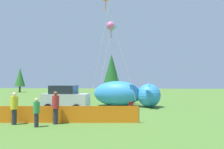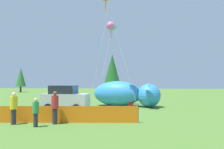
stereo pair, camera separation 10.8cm
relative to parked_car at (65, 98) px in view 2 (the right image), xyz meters
The scene contains 12 objects.
ground_plane 3.35m from the parked_car, 14.88° to the right, with size 120.00×120.00×0.00m, color #4C752D.
parked_car is the anchor object (origin of this frame).
folding_chair 5.57m from the parked_car, 11.05° to the right, with size 0.76×0.76×0.92m.
inflatable_cat 6.19m from the parked_car, 37.87° to the left, with size 6.93×3.53×2.51m.
safety_fence 5.57m from the parked_car, 72.25° to the right, with size 8.80×0.90×1.11m.
spectator_in_grey_shirt 6.64m from the parked_car, 85.91° to the right, with size 0.34×0.34×1.58m.
spectator_in_green_shirt 6.16m from the parked_car, 100.39° to the right, with size 0.40×0.40×1.85m.
spectator_in_blue_shirt 5.83m from the parked_car, 78.02° to the right, with size 0.41×0.41×1.90m.
kite_pink_octopus 9.23m from the parked_car, 53.33° to the left, with size 1.53×1.26×8.79m.
kite_teal_diamond 11.60m from the parked_car, 68.60° to the left, with size 2.31×1.71×9.21m.
horizon_tree_east 36.58m from the parked_car, 123.98° to the left, with size 2.36×2.36×5.63m.
horizon_tree_west 35.35m from the parked_car, 89.14° to the left, with size 3.85×3.85×9.19m.
Camera 2 is at (2.73, -17.27, 2.48)m, focal length 35.00 mm.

